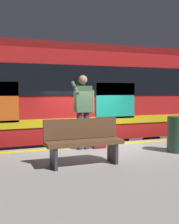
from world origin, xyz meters
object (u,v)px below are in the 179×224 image
(train_carriage, at_px, (48,93))
(bench, at_px, (83,140))
(passenger, at_px, (83,106))
(trash_bin, at_px, (177,134))
(handbag, at_px, (99,141))

(train_carriage, bearing_deg, bench, 86.35)
(passenger, relative_size, bench, 1.20)
(train_carriage, bearing_deg, trash_bin, 118.62)
(train_carriage, distance_m, trash_bin, 4.67)
(train_carriage, distance_m, bench, 4.37)
(train_carriage, bearing_deg, passenger, 94.11)
(handbag, height_order, trash_bin, trash_bin)
(trash_bin, bearing_deg, passenger, -29.07)
(passenger, xyz_separation_m, handbag, (-0.42, 0.04, -0.89))
(bench, relative_size, trash_bin, 1.80)
(trash_bin, bearing_deg, handbag, -34.23)
(passenger, distance_m, bench, 1.56)
(passenger, bearing_deg, bench, 70.48)
(bench, bearing_deg, train_carriage, -93.65)
(train_carriage, distance_m, passenger, 2.94)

